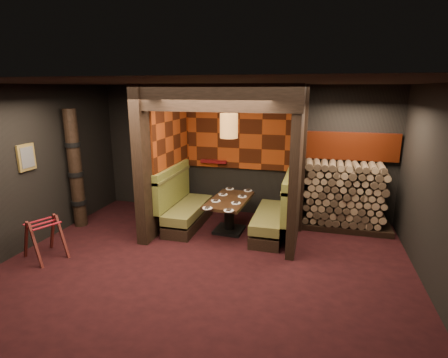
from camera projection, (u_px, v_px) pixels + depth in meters
floor at (203, 270)px, 5.53m from camera, size 6.50×5.50×0.02m
ceiling at (199, 82)px, 4.81m from camera, size 6.50×5.50×0.02m
wall_back at (241, 151)px, 7.75m from camera, size 6.50×0.02×2.85m
wall_front at (82, 276)px, 2.59m from camera, size 6.50×0.02×2.85m
wall_left at (21, 169)px, 5.99m from camera, size 0.02×5.50×2.85m
partition_left at (164, 157)px, 7.05m from camera, size 0.20×2.20×2.85m
partition_right at (298, 164)px, 6.43m from camera, size 0.15×2.10×2.85m
header_beam at (213, 98)px, 5.53m from camera, size 2.85×0.18×0.44m
tapa_back_panel at (240, 134)px, 7.61m from camera, size 2.40×0.06×1.55m
tapa_side_panel at (172, 135)px, 7.08m from camera, size 0.04×1.85×1.45m
lacquer_shelf at (214, 161)px, 7.86m from camera, size 0.60×0.12×0.07m
booth_bench_left at (184, 207)px, 7.21m from camera, size 0.68×1.60×1.14m
booth_bench_right at (275, 215)px, 6.74m from camera, size 0.68×1.60×1.14m
dining_table at (229, 210)px, 6.89m from camera, size 0.78×1.33×0.68m
place_settings at (229, 198)px, 6.83m from camera, size 0.67×1.52×0.03m
pendant_lamp at (229, 126)px, 6.42m from camera, size 0.33×0.33×0.97m
framed_picture at (26, 157)px, 6.03m from camera, size 0.05×0.36×0.46m
luggage_rack at (44, 237)px, 5.83m from camera, size 0.82×0.71×0.75m
totem_column at (75, 170)px, 7.03m from camera, size 0.31×0.31×2.40m
firewood_stack at (348, 196)px, 6.98m from camera, size 1.73×0.70×1.36m
mosaic_header at (351, 146)px, 7.04m from camera, size 1.83×0.10×0.56m
bay_front_post at (303, 161)px, 6.65m from camera, size 0.08×0.08×2.85m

